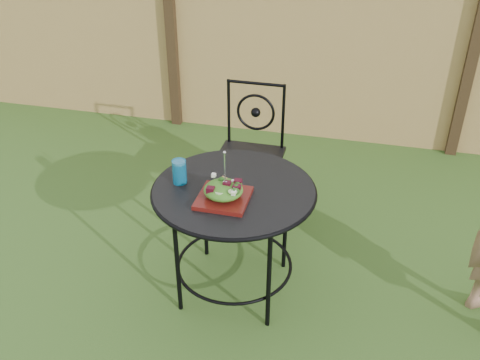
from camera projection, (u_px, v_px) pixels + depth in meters
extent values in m
plane|color=#254B18|center=(258.00, 289.00, 3.31)|extent=(60.00, 60.00, 0.00)
cube|color=tan|center=(314.00, 42.00, 4.66)|extent=(8.00, 0.05, 1.80)
cube|color=black|center=(171.00, 28.00, 4.86)|extent=(0.09, 0.09, 1.90)
cube|color=black|center=(474.00, 49.00, 4.32)|extent=(0.09, 0.09, 1.90)
cylinder|color=black|center=(234.00, 189.00, 2.96)|extent=(0.90, 0.90, 0.02)
torus|color=black|center=(234.00, 190.00, 2.96)|extent=(0.92, 0.92, 0.02)
torus|color=black|center=(234.00, 264.00, 3.24)|extent=(0.70, 0.70, 0.02)
cylinder|color=black|center=(286.00, 222.00, 3.31)|extent=(0.03, 0.03, 0.71)
cylinder|color=black|center=(205.00, 210.00, 3.42)|extent=(0.03, 0.03, 0.71)
cylinder|color=black|center=(177.00, 262.00, 2.99)|extent=(0.03, 0.03, 0.71)
cylinder|color=black|center=(269.00, 278.00, 2.88)|extent=(0.03, 0.03, 0.71)
cube|color=black|center=(249.00, 159.00, 3.79)|extent=(0.46, 0.46, 0.03)
cylinder|color=black|center=(256.00, 83.00, 3.71)|extent=(0.42, 0.02, 0.02)
torus|color=black|center=(256.00, 112.00, 3.83)|extent=(0.28, 0.02, 0.28)
cylinder|color=black|center=(215.00, 198.00, 3.79)|extent=(0.02, 0.02, 0.44)
cylinder|color=black|center=(270.00, 205.00, 3.71)|extent=(0.02, 0.02, 0.44)
cylinder|color=black|center=(229.00, 170.00, 4.12)|extent=(0.02, 0.02, 0.44)
cylinder|color=black|center=(280.00, 176.00, 4.04)|extent=(0.02, 0.02, 0.44)
cylinder|color=black|center=(229.00, 112.00, 3.88)|extent=(0.02, 0.02, 0.50)
cylinder|color=black|center=(283.00, 118.00, 3.80)|extent=(0.02, 0.02, 0.50)
cube|color=#4B150A|center=(224.00, 198.00, 2.85)|extent=(0.27, 0.27, 0.02)
ellipsoid|color=#235614|center=(223.00, 190.00, 2.82)|extent=(0.21, 0.21, 0.08)
cylinder|color=silver|center=(225.00, 169.00, 2.75)|extent=(0.01, 0.01, 0.18)
cylinder|color=#0C608C|center=(179.00, 172.00, 2.97)|extent=(0.08, 0.08, 0.14)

